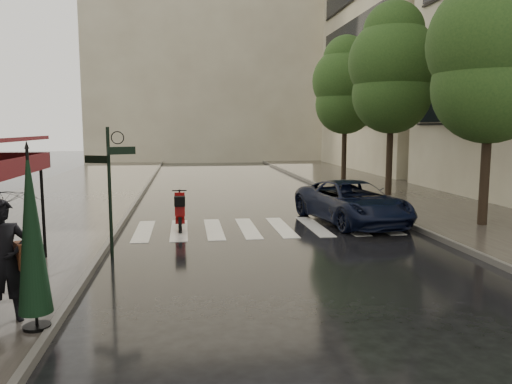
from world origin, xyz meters
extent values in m
plane|color=black|center=(0.00, 0.00, 0.00)|extent=(120.00, 120.00, 0.00)
cube|color=#38332D|center=(-4.50, 12.00, 0.06)|extent=(6.00, 60.00, 0.12)
cube|color=#38332D|center=(10.25, 12.00, 0.06)|extent=(5.50, 60.00, 0.12)
cube|color=#595651|center=(-1.45, 12.00, 0.07)|extent=(0.12, 60.00, 0.16)
cube|color=#595651|center=(7.45, 12.00, 0.07)|extent=(0.12, 60.00, 0.16)
cube|color=silver|center=(-0.70, 6.00, 0.01)|extent=(0.50, 3.20, 0.01)
cube|color=silver|center=(0.35, 6.00, 0.01)|extent=(0.50, 3.20, 0.01)
cube|color=silver|center=(1.40, 6.00, 0.01)|extent=(0.50, 3.20, 0.01)
cube|color=silver|center=(2.45, 6.00, 0.01)|extent=(0.50, 3.20, 0.01)
cube|color=silver|center=(3.50, 6.00, 0.01)|extent=(0.50, 3.20, 0.01)
cube|color=silver|center=(4.55, 6.00, 0.01)|extent=(0.50, 3.20, 0.01)
cube|color=silver|center=(5.60, 6.00, 0.01)|extent=(0.50, 3.20, 0.01)
cube|color=silver|center=(6.65, 6.00, 0.01)|extent=(0.50, 3.20, 0.01)
cylinder|color=black|center=(-2.65, 2.75, 1.29)|extent=(0.07, 0.07, 2.35)
cylinder|color=black|center=(-1.20, 3.00, 1.55)|extent=(0.08, 0.08, 3.10)
cube|color=black|center=(-0.90, 3.00, 2.55)|extent=(0.62, 0.26, 0.18)
cube|color=black|center=(-1.48, 3.00, 2.35)|extent=(0.56, 0.29, 0.18)
cube|color=tan|center=(16.50, 26.00, 9.25)|extent=(8.00, 16.00, 18.50)
cube|color=tan|center=(3.00, 38.00, 10.00)|extent=(22.00, 6.00, 20.00)
cylinder|color=black|center=(9.60, 5.00, 2.25)|extent=(0.28, 0.28, 4.26)
sphere|color=#1C3B15|center=(9.60, 5.00, 4.30)|extent=(3.40, 3.40, 3.40)
sphere|color=#1C3B15|center=(9.60, 5.00, 5.59)|extent=(3.80, 3.80, 3.80)
cylinder|color=black|center=(9.50, 12.00, 2.36)|extent=(0.28, 0.28, 4.48)
sphere|color=#1C3B15|center=(9.50, 12.00, 4.52)|extent=(3.40, 3.40, 3.40)
sphere|color=#1C3B15|center=(9.50, 12.00, 5.88)|extent=(3.80, 3.80, 3.80)
sphere|color=#1C3B15|center=(9.50, 12.00, 7.16)|extent=(2.60, 2.60, 2.60)
cylinder|color=black|center=(9.70, 19.00, 2.30)|extent=(0.28, 0.28, 4.37)
sphere|color=#1C3B15|center=(9.70, 19.00, 4.41)|extent=(3.40, 3.40, 3.40)
sphere|color=#1C3B15|center=(9.70, 19.00, 5.74)|extent=(3.80, 3.80, 3.80)
sphere|color=#1C3B15|center=(9.70, 19.00, 6.98)|extent=(2.60, 2.60, 2.60)
imported|color=black|center=(-2.17, -1.19, 1.07)|extent=(0.83, 0.75, 1.91)
cube|color=#512815|center=(-1.95, -1.06, 1.12)|extent=(0.31, 0.38, 0.41)
cylinder|color=black|center=(0.39, 5.60, 0.24)|extent=(0.11, 0.48, 0.48)
cylinder|color=black|center=(0.37, 6.84, 0.24)|extent=(0.11, 0.48, 0.48)
cube|color=maroon|center=(0.38, 6.25, 0.32)|extent=(0.30, 1.29, 0.10)
cube|color=maroon|center=(0.38, 6.00, 0.61)|extent=(0.30, 0.55, 0.28)
cube|color=maroon|center=(0.37, 6.69, 0.69)|extent=(0.32, 0.12, 0.74)
cylinder|color=black|center=(0.37, 6.79, 1.11)|extent=(0.46, 0.04, 0.04)
cube|color=black|center=(0.39, 5.63, 0.94)|extent=(0.32, 0.30, 0.28)
imported|color=black|center=(5.91, 6.43, 0.68)|extent=(3.08, 5.22, 1.36)
cylinder|color=black|center=(-1.65, -1.51, 0.14)|extent=(0.40, 0.40, 0.05)
cylinder|color=black|center=(-1.65, -1.51, 1.48)|extent=(0.04, 0.04, 2.61)
cone|color=black|center=(-1.65, -1.51, 1.61)|extent=(0.49, 0.49, 2.48)
camera|label=1|loc=(0.59, -8.99, 3.08)|focal=35.00mm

